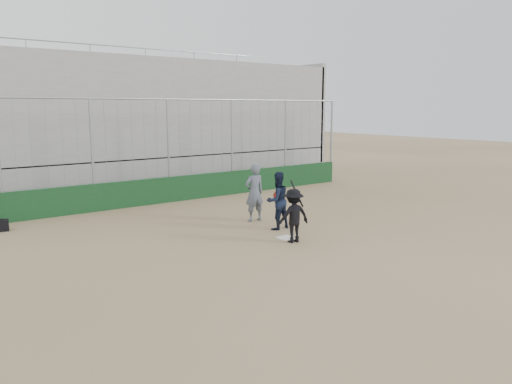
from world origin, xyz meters
TOP-DOWN VIEW (x-y plane):
  - ground at (0.00, 0.00)m, footprint 90.00×90.00m
  - home_plate at (0.00, 0.00)m, footprint 0.44×0.44m
  - backstop at (0.00, 7.00)m, footprint 18.10×0.25m
  - bleachers at (0.00, 11.95)m, footprint 20.25×6.70m
  - batter_at_plate at (-0.11, -0.44)m, footprint 1.04×0.79m
  - catcher_crouched at (0.49, 0.96)m, footprint 0.90×0.73m
  - umpire at (0.61, 2.28)m, footprint 0.72×0.50m

SIDE VIEW (x-z plane):
  - ground at x=0.00m, z-range 0.00..0.00m
  - home_plate at x=0.00m, z-range 0.00..0.02m
  - catcher_crouched at x=0.49m, z-range 0.00..1.19m
  - batter_at_plate at x=-0.11m, z-range -0.09..1.59m
  - umpire at x=0.61m, z-range 0.00..1.71m
  - backstop at x=0.00m, z-range -1.06..2.98m
  - bleachers at x=0.00m, z-range -0.57..6.41m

